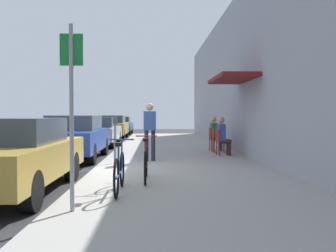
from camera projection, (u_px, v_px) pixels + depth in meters
name	position (u px, v px, depth m)	size (l,w,h in m)	color
ground_plane	(92.00, 174.00, 9.20)	(60.00, 60.00, 0.00)	#2D2D30
sidewalk_slab	(177.00, 161.00, 11.28)	(4.50, 32.00, 0.12)	#9E9B93
building_facade	(256.00, 68.00, 11.29)	(1.40, 32.00, 5.81)	#999EA8
parked_car_0	(13.00, 154.00, 6.89)	(1.80, 4.40, 1.41)	#A58433
parked_car_1	(75.00, 137.00, 12.23)	(1.80, 4.40, 1.45)	navy
parked_car_2	(98.00, 131.00, 17.48)	(1.80, 4.40, 1.37)	#B7B7BC
parked_car_3	(112.00, 127.00, 23.12)	(1.80, 4.40, 1.45)	#A58433
parked_car_4	(120.00, 125.00, 28.53)	(1.80, 4.40, 1.37)	navy
parking_meter	(115.00, 136.00, 10.30)	(0.12, 0.10, 1.32)	slate
street_sign	(72.00, 102.00, 5.12)	(0.32, 0.06, 2.60)	gray
bicycle_0	(119.00, 172.00, 6.42)	(0.46, 1.71, 0.90)	black
bicycle_1	(146.00, 163.00, 7.58)	(0.46, 1.71, 0.90)	black
cafe_chair_0	(221.00, 140.00, 12.35)	(0.48, 0.48, 0.87)	maroon
seated_patron_0	(223.00, 135.00, 12.35)	(0.45, 0.39, 1.29)	#232838
cafe_chair_1	(217.00, 139.00, 13.25)	(0.46, 0.46, 0.87)	maroon
cafe_chair_2	(214.00, 137.00, 13.96)	(0.46, 0.46, 0.87)	maroon
seated_patron_2	(215.00, 132.00, 13.95)	(0.44, 0.37, 1.29)	#232838
pedestrian_standing	(150.00, 127.00, 10.83)	(0.36, 0.22, 1.70)	#232838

